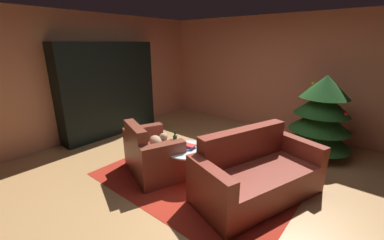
# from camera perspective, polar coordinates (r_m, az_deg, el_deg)

# --- Properties ---
(ground_plane) EXTENTS (7.32, 7.32, 0.00)m
(ground_plane) POSITION_cam_1_polar(r_m,az_deg,el_deg) (3.87, 3.47, -13.32)
(ground_plane) COLOR tan
(wall_back) EXTENTS (6.22, 0.06, 2.58)m
(wall_back) POSITION_cam_1_polar(r_m,az_deg,el_deg) (5.95, 20.53, 9.86)
(wall_back) COLOR tan
(wall_back) RESTS_ON ground
(wall_left) EXTENTS (0.06, 5.83, 2.58)m
(wall_left) POSITION_cam_1_polar(r_m,az_deg,el_deg) (5.72, -22.41, 9.38)
(wall_left) COLOR tan
(wall_left) RESTS_ON ground
(area_rug) EXTENTS (2.85, 1.92, 0.01)m
(area_rug) POSITION_cam_1_polar(r_m,az_deg,el_deg) (3.81, 0.65, -13.71)
(area_rug) COLOR #9E2417
(area_rug) RESTS_ON ground
(bookshelf_unit) EXTENTS (0.40, 2.18, 2.00)m
(bookshelf_unit) POSITION_cam_1_polar(r_m,az_deg,el_deg) (5.70, -17.74, 6.83)
(bookshelf_unit) COLOR black
(bookshelf_unit) RESTS_ON ground
(armchair_red) EXTENTS (1.19, 0.99, 0.84)m
(armchair_red) POSITION_cam_1_polar(r_m,az_deg,el_deg) (3.91, -9.46, -8.06)
(armchair_red) COLOR brown
(armchair_red) RESTS_ON ground
(couch_red) EXTENTS (1.34, 1.91, 0.88)m
(couch_red) POSITION_cam_1_polar(r_m,az_deg,el_deg) (3.45, 14.66, -12.28)
(couch_red) COLOR maroon
(couch_red) RESTS_ON ground
(coffee_table) EXTENTS (0.68, 0.68, 0.48)m
(coffee_table) POSITION_cam_1_polar(r_m,az_deg,el_deg) (3.67, -1.00, -7.48)
(coffee_table) COLOR black
(coffee_table) RESTS_ON ground
(book_stack_on_table) EXTENTS (0.22, 0.18, 0.06)m
(book_stack_on_table) POSITION_cam_1_polar(r_m,az_deg,el_deg) (3.67, -0.89, -6.19)
(book_stack_on_table) COLOR #3C518B
(book_stack_on_table) RESTS_ON coffee_table
(bottle_on_table) EXTENTS (0.06, 0.06, 0.29)m
(bottle_on_table) POSITION_cam_1_polar(r_m,az_deg,el_deg) (3.61, -3.98, -5.12)
(bottle_on_table) COLOR #1C5724
(bottle_on_table) RESTS_ON coffee_table
(decorated_tree) EXTENTS (1.15, 1.15, 1.47)m
(decorated_tree) POSITION_cam_1_polar(r_m,az_deg,el_deg) (4.92, 27.91, 0.85)
(decorated_tree) COLOR brown
(decorated_tree) RESTS_ON ground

